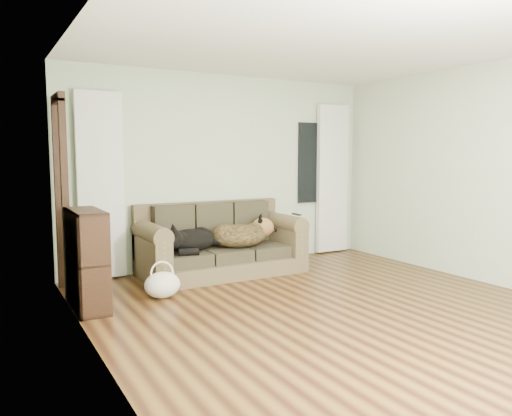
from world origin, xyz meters
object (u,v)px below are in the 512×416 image
dog_shepherd (241,236)px  tote_bag (162,283)px  sofa (222,239)px  dog_black_lab (189,241)px  bookshelf (87,259)px

dog_shepherd → tote_bag: (-1.25, -0.57, -0.33)m
tote_bag → sofa: bearing=33.3°
sofa → dog_black_lab: 0.48m
dog_black_lab → dog_shepherd: 0.70m
dog_black_lab → tote_bag: dog_black_lab is taller
sofa → dog_black_lab: bearing=-172.7°
sofa → bookshelf: bookshelf is taller
tote_bag → dog_black_lab: bearing=48.0°
dog_shepherd → dog_black_lab: bearing=11.3°
dog_shepherd → bookshelf: 2.09m
dog_shepherd → bookshelf: bearing=29.6°
sofa → dog_shepherd: 0.25m
sofa → dog_shepherd: sofa is taller
tote_bag → bookshelf: bookshelf is taller
dog_black_lab → bookshelf: bookshelf is taller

